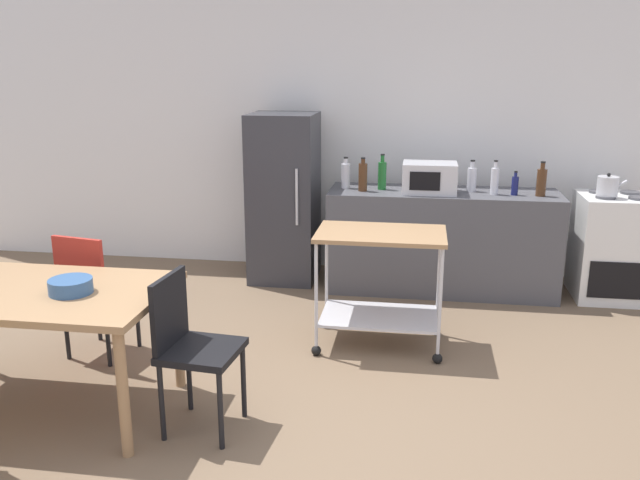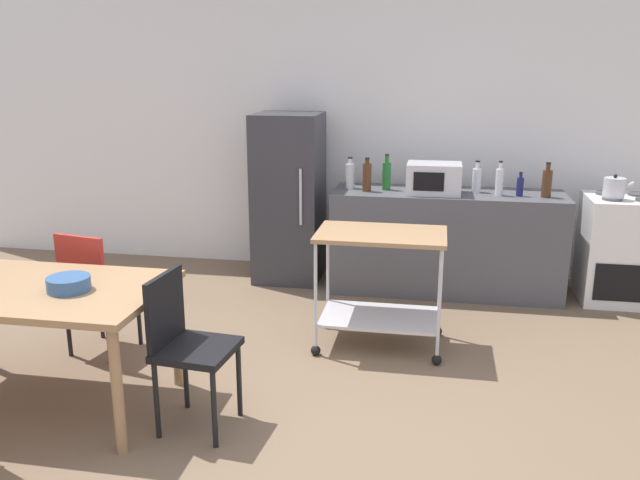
# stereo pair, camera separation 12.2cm
# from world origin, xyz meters

# --- Properties ---
(ground_plane) EXTENTS (12.00, 12.00, 0.00)m
(ground_plane) POSITION_xyz_m (0.00, 0.00, 0.00)
(ground_plane) COLOR brown
(back_wall) EXTENTS (8.40, 0.12, 2.90)m
(back_wall) POSITION_xyz_m (0.00, 3.20, 1.45)
(back_wall) COLOR white
(back_wall) RESTS_ON ground_plane
(kitchen_counter) EXTENTS (2.00, 0.64, 0.90)m
(kitchen_counter) POSITION_xyz_m (0.90, 2.60, 0.45)
(kitchen_counter) COLOR #4C4C51
(kitchen_counter) RESTS_ON ground_plane
(dining_table) EXTENTS (1.50, 0.90, 0.75)m
(dining_table) POSITION_xyz_m (-1.46, 0.08, 0.67)
(dining_table) COLOR #A37A51
(dining_table) RESTS_ON ground_plane
(chair_red) EXTENTS (0.47, 0.47, 0.89)m
(chair_red) POSITION_xyz_m (-1.49, 0.80, 0.52)
(chair_red) COLOR #B72D23
(chair_red) RESTS_ON ground_plane
(chair_black) EXTENTS (0.44, 0.44, 0.89)m
(chair_black) POSITION_xyz_m (-0.52, 0.02, 0.52)
(chair_black) COLOR black
(chair_black) RESTS_ON ground_plane
(stove_oven) EXTENTS (0.60, 0.61, 0.92)m
(stove_oven) POSITION_xyz_m (2.35, 2.62, 0.45)
(stove_oven) COLOR white
(stove_oven) RESTS_ON ground_plane
(refrigerator) EXTENTS (0.60, 0.63, 1.55)m
(refrigerator) POSITION_xyz_m (-0.55, 2.70, 0.78)
(refrigerator) COLOR #333338
(refrigerator) RESTS_ON ground_plane
(kitchen_cart) EXTENTS (0.91, 0.57, 0.85)m
(kitchen_cart) POSITION_xyz_m (0.44, 1.30, 0.57)
(kitchen_cart) COLOR #A37A51
(kitchen_cart) RESTS_ON ground_plane
(bottle_wine) EXTENTS (0.08, 0.08, 0.28)m
(bottle_wine) POSITION_xyz_m (0.03, 2.63, 1.02)
(bottle_wine) COLOR silver
(bottle_wine) RESTS_ON kitchen_counter
(bottle_soy_sauce) EXTENTS (0.08, 0.08, 0.29)m
(bottle_soy_sauce) POSITION_xyz_m (0.19, 2.51, 1.03)
(bottle_soy_sauce) COLOR #4C2D19
(bottle_soy_sauce) RESTS_ON kitchen_counter
(bottle_sesame_oil) EXTENTS (0.07, 0.07, 0.32)m
(bottle_sesame_oil) POSITION_xyz_m (0.36, 2.62, 1.03)
(bottle_sesame_oil) COLOR #1E6628
(bottle_sesame_oil) RESTS_ON kitchen_counter
(microwave) EXTENTS (0.46, 0.35, 0.26)m
(microwave) POSITION_xyz_m (0.77, 2.52, 1.03)
(microwave) COLOR silver
(microwave) RESTS_ON kitchen_counter
(bottle_soda) EXTENTS (0.08, 0.08, 0.28)m
(bottle_soda) POSITION_xyz_m (1.14, 2.64, 1.01)
(bottle_soda) COLOR silver
(bottle_soda) RESTS_ON kitchen_counter
(bottle_hot_sauce) EXTENTS (0.07, 0.07, 0.29)m
(bottle_hot_sauce) POSITION_xyz_m (1.32, 2.53, 1.02)
(bottle_hot_sauce) COLOR silver
(bottle_hot_sauce) RESTS_ON kitchen_counter
(bottle_vinegar) EXTENTS (0.06, 0.06, 0.21)m
(bottle_vinegar) POSITION_xyz_m (1.49, 2.53, 0.99)
(bottle_vinegar) COLOR navy
(bottle_vinegar) RESTS_ON kitchen_counter
(bottle_olive_oil) EXTENTS (0.08, 0.08, 0.29)m
(bottle_olive_oil) POSITION_xyz_m (1.70, 2.52, 1.02)
(bottle_olive_oil) COLOR #4C2D19
(bottle_olive_oil) RESTS_ON kitchen_counter
(fruit_bowl) EXTENTS (0.24, 0.24, 0.08)m
(fruit_bowl) POSITION_xyz_m (-1.21, 0.06, 0.79)
(fruit_bowl) COLOR #33598C
(fruit_bowl) RESTS_ON dining_table
(kettle) EXTENTS (0.24, 0.17, 0.19)m
(kettle) POSITION_xyz_m (2.23, 2.52, 1.00)
(kettle) COLOR silver
(kettle) RESTS_ON stove_oven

